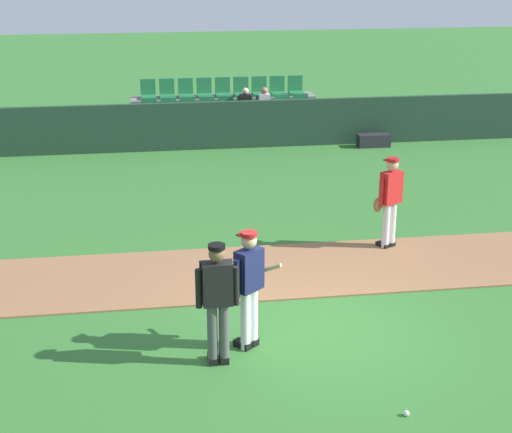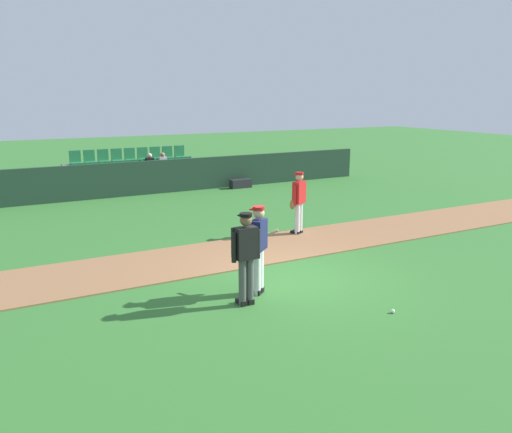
{
  "view_description": "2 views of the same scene",
  "coord_description": "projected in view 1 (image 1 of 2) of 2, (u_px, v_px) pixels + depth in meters",
  "views": [
    {
      "loc": [
        -2.41,
        -10.26,
        5.52
      ],
      "look_at": [
        -0.65,
        1.65,
        1.24
      ],
      "focal_mm": 54.97,
      "sensor_mm": 36.0,
      "label": 1
    },
    {
      "loc": [
        -5.7,
        -8.94,
        3.84
      ],
      "look_at": [
        -0.05,
        1.56,
        1.04
      ],
      "focal_mm": 36.64,
      "sensor_mm": 36.0,
      "label": 2
    }
  ],
  "objects": [
    {
      "name": "infield_dirt_path",
      "position": [
        288.0,
        270.0,
        13.78
      ],
      "size": [
        28.0,
        2.37,
        0.03
      ],
      "primitive_type": "cube",
      "color": "#936642",
      "rests_on": "ground"
    },
    {
      "name": "stadium_bleachers",
      "position": [
        225.0,
        120.0,
        23.07
      ],
      "size": [
        5.55,
        2.1,
        1.65
      ],
      "color": "slate",
      "rests_on": "ground"
    },
    {
      "name": "umpire_home_plate",
      "position": [
        217.0,
        297.0,
        10.46
      ],
      "size": [
        0.59,
        0.31,
        1.76
      ],
      "color": "#4C4C4C",
      "rests_on": "ground"
    },
    {
      "name": "ground_plane",
      "position": [
        315.0,
        328.0,
        11.75
      ],
      "size": [
        80.0,
        80.0,
        0.0
      ],
      "primitive_type": "plane",
      "color": "#33702D"
    },
    {
      "name": "runner_red_jersey",
      "position": [
        390.0,
        200.0,
        14.48
      ],
      "size": [
        0.65,
        0.42,
        1.76
      ],
      "color": "silver",
      "rests_on": "ground"
    },
    {
      "name": "batter_navy_jersey",
      "position": [
        249.0,
        285.0,
        10.9
      ],
      "size": [
        0.72,
        0.69,
        1.76
      ],
      "color": "white",
      "rests_on": "ground"
    },
    {
      "name": "equipment_bag",
      "position": [
        374.0,
        140.0,
        21.95
      ],
      "size": [
        0.9,
        0.36,
        0.36
      ],
      "primitive_type": "cube",
      "color": "#232328",
      "rests_on": "ground"
    },
    {
      "name": "dugout_fence",
      "position": [
        231.0,
        125.0,
        21.66
      ],
      "size": [
        20.0,
        0.16,
        1.31
      ],
      "primitive_type": "cube",
      "color": "#1E3828",
      "rests_on": "ground"
    },
    {
      "name": "baseball",
      "position": [
        407.0,
        413.0,
        9.58
      ],
      "size": [
        0.07,
        0.07,
        0.07
      ],
      "primitive_type": "sphere",
      "color": "white",
      "rests_on": "ground"
    }
  ]
}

